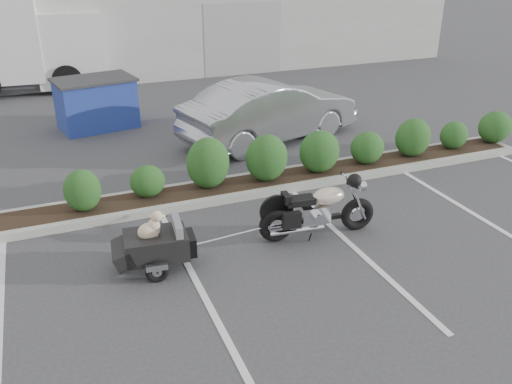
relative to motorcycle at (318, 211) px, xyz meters
name	(u,v)px	position (x,y,z in m)	size (l,w,h in m)	color
ground	(273,244)	(-0.82, 0.03, -0.48)	(90.00, 90.00, 0.00)	#38383A
planter_kerb	(275,181)	(0.18, 2.23, -0.40)	(12.00, 1.00, 0.15)	#9E9E93
building	(111,10)	(-0.82, 17.03, 1.52)	(26.00, 10.00, 4.00)	#9EA099
motorcycle	(318,211)	(0.00, 0.00, 0.00)	(2.09, 0.74, 1.20)	black
pet_trailer	(155,244)	(-2.78, 0.02, -0.06)	(1.68, 0.94, 0.99)	black
sedan	(270,111)	(1.20, 4.85, 0.28)	(1.61, 4.62, 1.52)	#A9AAB0
dumpster	(96,103)	(-2.72, 7.53, 0.20)	(2.24, 1.72, 1.33)	navy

